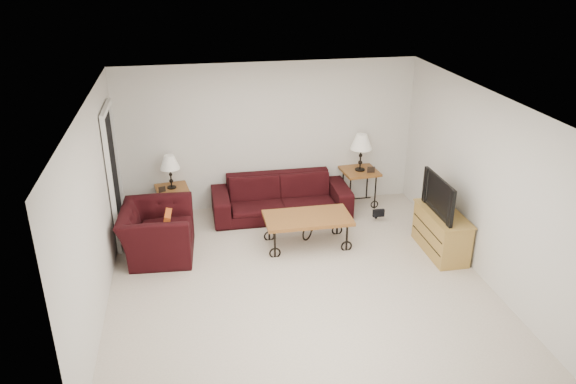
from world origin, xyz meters
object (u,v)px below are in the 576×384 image
object	(u,v)px
tv_stand	(441,232)
side_table_right	(359,187)
side_table_left	(173,203)
backpack	(377,208)
armchair	(157,232)
television	(444,195)
lamp_right	(361,152)
coffee_table	(307,231)
lamp_left	(170,172)
sofa	(281,197)

from	to	relation	value
tv_stand	side_table_right	bearing A→B (deg)	110.55
side_table_right	side_table_left	bearing A→B (deg)	180.00
backpack	side_table_right	bearing A→B (deg)	81.97
armchair	television	xyz separation A→B (m)	(4.08, -0.68, 0.55)
lamp_right	coffee_table	distance (m)	1.91
lamp_left	side_table_right	bearing A→B (deg)	0.00
lamp_right	sofa	bearing A→B (deg)	-172.73
coffee_table	television	xyz separation A→B (m)	(1.87, -0.56, 0.68)
coffee_table	lamp_left	bearing A→B (deg)	147.12
lamp_left	lamp_right	world-z (taller)	lamp_right
sofa	lamp_right	size ratio (longest dim) A/B	3.55
lamp_right	tv_stand	bearing A→B (deg)	-69.45
lamp_left	coffee_table	xyz separation A→B (m)	(1.99, -1.29, -0.60)
side_table_right	backpack	xyz separation A→B (m)	(0.12, -0.62, -0.13)
side_table_right	armchair	bearing A→B (deg)	-161.22
coffee_table	armchair	xyz separation A→B (m)	(-2.21, 0.13, 0.13)
sofa	coffee_table	xyz separation A→B (m)	(0.21, -1.11, -0.09)
lamp_right	backpack	distance (m)	1.00
coffee_table	television	size ratio (longest dim) A/B	1.35
side_table_left	backpack	xyz separation A→B (m)	(3.32, -0.62, -0.09)
backpack	sofa	bearing A→B (deg)	144.78
lamp_left	television	distance (m)	4.28
television	sofa	bearing A→B (deg)	-128.65
lamp_right	armchair	distance (m)	3.65
lamp_left	armchair	distance (m)	1.27
side_table_right	lamp_right	xyz separation A→B (m)	(0.00, 0.00, 0.65)
coffee_table	television	distance (m)	2.07
sofa	backpack	distance (m)	1.60
lamp_right	television	distance (m)	1.96
lamp_right	armchair	bearing A→B (deg)	-161.22
lamp_left	television	bearing A→B (deg)	-25.51
sofa	armchair	world-z (taller)	armchair
coffee_table	armchair	size ratio (longest dim) A/B	1.13
lamp_left	coffee_table	bearing A→B (deg)	-32.88
tv_stand	television	world-z (taller)	television
lamp_right	coffee_table	size ratio (longest dim) A/B	0.50
coffee_table	backpack	world-z (taller)	coffee_table
lamp_right	backpack	bearing A→B (deg)	-78.92
sofa	coffee_table	bearing A→B (deg)	-79.32
tv_stand	backpack	xyz separation A→B (m)	(-0.57, 1.22, -0.13)
side_table_right	coffee_table	world-z (taller)	side_table_right
side_table_right	backpack	world-z (taller)	side_table_right
sofa	tv_stand	size ratio (longest dim) A/B	2.14
television	side_table_left	bearing A→B (deg)	-115.51
side_table_right	coffee_table	xyz separation A→B (m)	(-1.20, -1.29, -0.08)
sofa	lamp_left	bearing A→B (deg)	174.24
side_table_right	backpack	size ratio (longest dim) A/B	1.67
sofa	lamp_right	distance (m)	1.56
lamp_right	tv_stand	xyz separation A→B (m)	(0.69, -1.85, -0.65)
lamp_right	television	xyz separation A→B (m)	(0.67, -1.85, -0.05)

